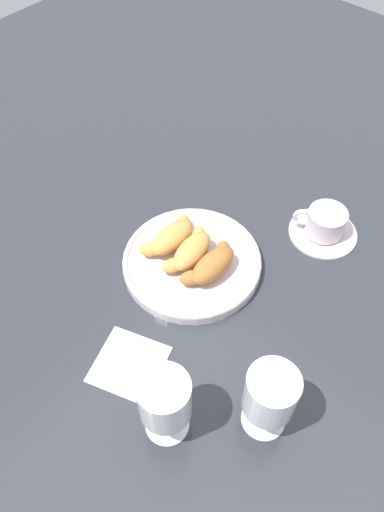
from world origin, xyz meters
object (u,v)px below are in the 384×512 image
croissant_large (212,265)px  coffee_cup_near (324,225)px  juice_glass_left (270,395)px  croissant_small (191,251)px  croissant_extra (171,237)px  juice_glass_right (165,401)px  pastry_plate (192,262)px  folded_napkin (129,364)px

croissant_large → coffee_cup_near: bearing=-21.8°
juice_glass_left → coffee_cup_near: bearing=19.9°
croissant_small → juice_glass_left: juice_glass_left is taller
croissant_extra → juice_glass_right: 0.34m
pastry_plate → coffee_cup_near: (0.23, -0.14, 0.01)m
juice_glass_left → croissant_small: bearing=62.3°
croissant_extra → folded_napkin: (-0.22, -0.11, -0.04)m
croissant_small → folded_napkin: croissant_small is taller
pastry_plate → folded_napkin: size_ratio=2.38×
croissant_small → folded_napkin: size_ratio=1.24×
croissant_large → folded_napkin: size_ratio=1.25×
croissant_large → folded_napkin: bearing=-176.8°
pastry_plate → croissant_small: 0.03m
pastry_plate → folded_napkin: bearing=-165.1°
croissant_large → croissant_extra: 0.10m
pastry_plate → croissant_extra: croissant_extra is taller
croissant_small → folded_napkin: 0.23m
croissant_large → juice_glass_right: (-0.25, -0.13, 0.05)m
juice_glass_right → pastry_plate: bearing=34.7°
folded_napkin → juice_glass_left: bearing=-71.5°
juice_glass_right → folded_napkin: size_ratio=1.27×
juice_glass_left → croissant_large: bearing=57.3°
coffee_cup_near → croissant_small: bearing=148.5°
pastry_plate → croissant_extra: 0.06m
coffee_cup_near → juice_glass_left: size_ratio=0.97×
pastry_plate → croissant_small: (-0.00, 0.00, 0.03)m
pastry_plate → coffee_cup_near: coffee_cup_near is taller
pastry_plate → juice_glass_right: (-0.25, -0.17, 0.08)m
juice_glass_right → juice_glass_left: bearing=-45.3°
pastry_plate → croissant_large: (0.00, -0.05, 0.03)m
croissant_large → croissant_extra: bearing=90.6°
croissant_small → coffee_cup_near: croissant_small is taller
croissant_large → pastry_plate: bearing=90.7°
pastry_plate → croissant_large: croissant_large is taller
coffee_cup_near → juice_glass_right: 0.49m
croissant_extra → coffee_cup_near: croissant_extra is taller
juice_glass_right → croissant_extra: bearing=42.1°
juice_glass_left → pastry_plate: bearing=62.0°
juice_glass_left → juice_glass_right: (-0.10, 0.10, -0.00)m
croissant_extra → coffee_cup_near: 0.30m
croissant_large → croissant_extra: size_ratio=1.00×
folded_napkin → croissant_small: bearing=15.7°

